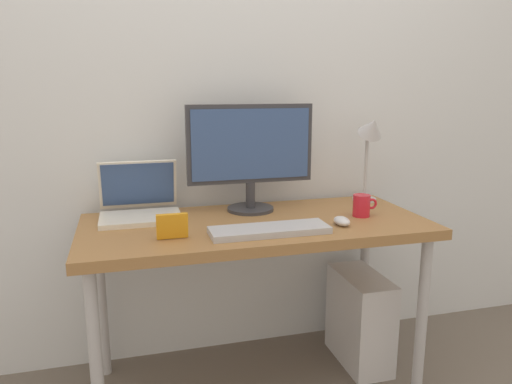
{
  "coord_description": "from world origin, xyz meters",
  "views": [
    {
      "loc": [
        -0.49,
        -1.8,
        1.25
      ],
      "look_at": [
        0.0,
        0.0,
        0.84
      ],
      "focal_mm": 34.15,
      "sensor_mm": 36.0,
      "label": 1
    }
  ],
  "objects": [
    {
      "name": "keyboard",
      "position": [
        0.01,
        -0.17,
        0.73
      ],
      "size": [
        0.44,
        0.14,
        0.02
      ],
      "primitive_type": "cube",
      "color": "#B2B2B7",
      "rests_on": "desk"
    },
    {
      "name": "computer_tower",
      "position": [
        0.5,
        0.04,
        0.21
      ],
      "size": [
        0.18,
        0.36,
        0.42
      ],
      "primitive_type": "cube",
      "color": "silver",
      "rests_on": "ground_plane"
    },
    {
      "name": "coffee_mug",
      "position": [
        0.44,
        -0.04,
        0.77
      ],
      "size": [
        0.11,
        0.07,
        0.09
      ],
      "color": "red",
      "rests_on": "desk"
    },
    {
      "name": "back_wall",
      "position": [
        0.0,
        0.37,
        1.3
      ],
      "size": [
        4.4,
        0.04,
        2.6
      ],
      "primitive_type": "cube",
      "color": "silver",
      "rests_on": "ground_plane"
    },
    {
      "name": "laptop",
      "position": [
        -0.44,
        0.19,
        0.78
      ],
      "size": [
        0.32,
        0.28,
        0.22
      ],
      "color": "silver",
      "rests_on": "desk"
    },
    {
      "name": "monitor",
      "position": [
        0.02,
        0.17,
        0.98
      ],
      "size": [
        0.54,
        0.2,
        0.45
      ],
      "color": "#333338",
      "rests_on": "desk"
    },
    {
      "name": "photo_frame",
      "position": [
        -0.34,
        -0.14,
        0.77
      ],
      "size": [
        0.11,
        0.03,
        0.09
      ],
      "primitive_type": "cube",
      "rotation": [
        0.11,
        0.0,
        0.0
      ],
      "color": "orange",
      "rests_on": "desk"
    },
    {
      "name": "desk",
      "position": [
        0.0,
        0.0,
        0.65
      ],
      "size": [
        1.36,
        0.61,
        0.72
      ],
      "color": "olive",
      "rests_on": "ground_plane"
    },
    {
      "name": "desk_lamp",
      "position": [
        0.58,
        0.17,
        1.01
      ],
      "size": [
        0.11,
        0.16,
        0.41
      ],
      "color": "#B2B2B7",
      "rests_on": "desk"
    },
    {
      "name": "ground_plane",
      "position": [
        0.0,
        0.0,
        0.0
      ],
      "size": [
        6.0,
        6.0,
        0.0
      ],
      "primitive_type": "plane",
      "color": "#665B51"
    },
    {
      "name": "mouse",
      "position": [
        0.31,
        -0.14,
        0.74
      ],
      "size": [
        0.06,
        0.09,
        0.03
      ],
      "primitive_type": "ellipsoid",
      "color": "silver",
      "rests_on": "desk"
    }
  ]
}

